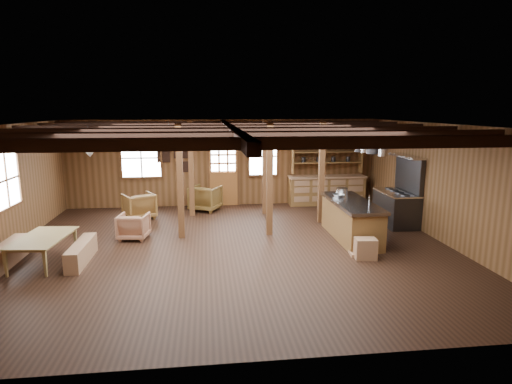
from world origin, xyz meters
TOP-DOWN VIEW (x-y plane):
  - room at (0.00, 0.00)m, footprint 10.04×9.04m
  - ceiling_joists at (0.00, 0.18)m, footprint 9.80×8.82m
  - timber_posts at (0.52, 2.08)m, footprint 3.95×2.35m
  - back_door at (0.00, 4.45)m, footprint 1.02×0.08m
  - window_back_left at (-2.60, 4.46)m, footprint 1.32×0.06m
  - window_back_right at (1.30, 4.46)m, footprint 1.02×0.06m
  - window_left at (-4.96, 0.50)m, footprint 0.14×1.24m
  - notice_boards at (-1.50, 4.46)m, footprint 1.08×0.03m
  - back_counter at (3.40, 4.20)m, footprint 2.55×0.60m
  - pendant_lamps at (-2.25, 1.00)m, footprint 1.86×2.36m
  - pot_rack at (3.05, 0.36)m, footprint 0.41×3.00m
  - kitchen_island at (2.94, 0.43)m, footprint 0.88×2.50m
  - step_stool at (2.76, -1.03)m, footprint 0.54×0.41m
  - commercial_range at (4.65, 1.54)m, footprint 0.80×1.55m
  - dining_table at (-3.90, -0.52)m, footprint 1.05×1.70m
  - bench_wall at (-4.65, -0.52)m, footprint 0.30×1.60m
  - bench_aisle at (-3.18, -0.52)m, footprint 0.28×1.51m
  - armchair_a at (-2.51, 2.99)m, footprint 1.09×1.10m
  - armchair_b at (-0.60, 3.80)m, footprint 1.12×1.14m
  - armchair_c at (-2.36, 1.00)m, footprint 0.77×0.78m
  - counter_pot at (2.94, 1.22)m, footprint 0.29×0.29m
  - bowl at (2.77, 0.94)m, footprint 0.33×0.33m

SIDE VIEW (x-z plane):
  - bench_aisle at x=-3.18m, z-range 0.00..0.42m
  - bench_wall at x=-4.65m, z-range 0.00..0.44m
  - step_stool at x=2.76m, z-range 0.00..0.44m
  - dining_table at x=-3.90m, z-range 0.00..0.57m
  - armchair_c at x=-2.36m, z-range 0.00..0.63m
  - armchair_a at x=-2.51m, z-range 0.00..0.75m
  - armchair_b at x=-0.60m, z-range 0.00..0.78m
  - kitchen_island at x=2.94m, z-range -0.12..1.08m
  - back_counter at x=3.40m, z-range -0.62..1.83m
  - commercial_range at x=4.65m, z-range -0.33..1.58m
  - back_door at x=0.00m, z-range -0.19..1.96m
  - bowl at x=2.77m, z-range 0.94..1.01m
  - counter_pot at x=2.94m, z-range 0.94..1.11m
  - room at x=0.00m, z-range -0.02..2.82m
  - timber_posts at x=0.52m, z-range 0.00..2.80m
  - window_back_left at x=-2.60m, z-range 0.94..2.26m
  - window_back_right at x=1.30m, z-range 0.94..2.26m
  - window_left at x=-4.96m, z-range 0.94..2.26m
  - notice_boards at x=-1.50m, z-range 1.19..2.09m
  - pendant_lamps at x=-2.25m, z-range 1.92..2.58m
  - pot_rack at x=3.05m, z-range 2.04..2.50m
  - ceiling_joists at x=0.00m, z-range 2.59..2.77m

